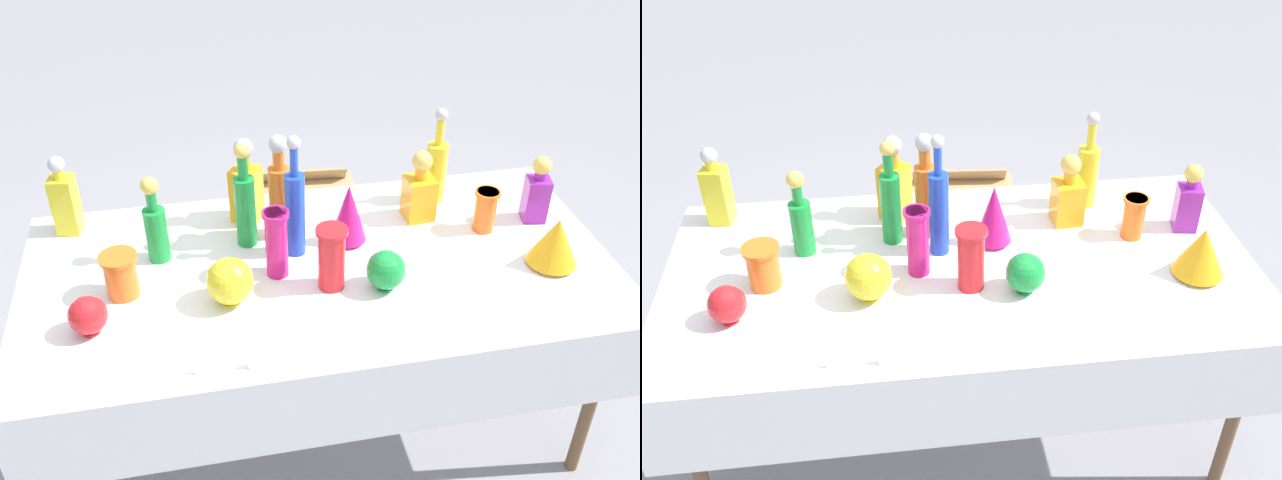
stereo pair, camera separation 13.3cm
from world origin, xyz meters
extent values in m
plane|color=gray|center=(0.00, 0.00, 0.00)|extent=(40.00, 40.00, 0.00)
cube|color=white|center=(0.00, 0.00, 0.74)|extent=(1.90, 0.95, 0.03)
cube|color=white|center=(0.00, -0.48, 0.61)|extent=(1.90, 0.01, 0.29)
cylinder|color=brown|center=(-0.85, -0.37, 0.36)|extent=(0.04, 0.04, 0.73)
cylinder|color=brown|center=(0.85, -0.37, 0.36)|extent=(0.04, 0.04, 0.73)
cylinder|color=brown|center=(-0.85, 0.37, 0.36)|extent=(0.04, 0.04, 0.73)
cylinder|color=brown|center=(0.85, 0.37, 0.36)|extent=(0.04, 0.04, 0.73)
cylinder|color=#198C38|center=(-0.21, 0.17, 0.88)|extent=(0.07, 0.07, 0.25)
cylinder|color=#198C38|center=(-0.21, 0.17, 1.05)|extent=(0.03, 0.03, 0.08)
sphere|color=gold|center=(-0.21, 0.17, 1.11)|extent=(0.05, 0.05, 0.05)
cylinder|color=#198C38|center=(-0.51, 0.14, 0.85)|extent=(0.07, 0.07, 0.19)
cylinder|color=#198C38|center=(-0.51, 0.14, 0.98)|extent=(0.03, 0.03, 0.07)
sphere|color=gold|center=(-0.51, 0.14, 1.03)|extent=(0.06, 0.06, 0.06)
cylinder|color=yellow|center=(0.49, 0.32, 0.87)|extent=(0.08, 0.08, 0.22)
cylinder|color=yellow|center=(0.49, 0.32, 1.04)|extent=(0.03, 0.03, 0.10)
sphere|color=#B2B2B7|center=(0.49, 0.32, 1.10)|extent=(0.05, 0.05, 0.05)
cylinder|color=blue|center=(-0.06, 0.09, 0.90)|extent=(0.07, 0.07, 0.29)
cylinder|color=blue|center=(-0.06, 0.09, 1.10)|extent=(0.03, 0.03, 0.10)
sphere|color=#B2B2B7|center=(-0.06, 0.09, 1.16)|extent=(0.04, 0.04, 0.04)
cylinder|color=orange|center=(-0.10, 0.20, 0.89)|extent=(0.07, 0.07, 0.26)
cylinder|color=orange|center=(-0.10, 0.20, 1.05)|extent=(0.04, 0.04, 0.07)
sphere|color=#B2B2B7|center=(-0.10, 0.20, 1.11)|extent=(0.06, 0.06, 0.06)
cube|color=orange|center=(0.40, 0.21, 0.84)|extent=(0.10, 0.10, 0.16)
cylinder|color=orange|center=(0.40, 0.21, 0.94)|extent=(0.04, 0.04, 0.05)
sphere|color=gold|center=(0.40, 0.21, 0.99)|extent=(0.07, 0.07, 0.07)
cube|color=purple|center=(0.79, 0.12, 0.84)|extent=(0.09, 0.09, 0.16)
cylinder|color=purple|center=(0.79, 0.12, 0.94)|extent=(0.04, 0.04, 0.03)
sphere|color=gold|center=(0.79, 0.12, 0.97)|extent=(0.06, 0.06, 0.06)
cube|color=orange|center=(-0.20, 0.32, 0.86)|extent=(0.13, 0.13, 0.20)
cylinder|color=orange|center=(-0.20, 0.32, 0.99)|extent=(0.04, 0.04, 0.06)
sphere|color=#B2B2B7|center=(-0.20, 0.32, 1.04)|extent=(0.07, 0.07, 0.07)
cube|color=yellow|center=(-0.80, 0.37, 0.86)|extent=(0.09, 0.09, 0.21)
cylinder|color=yellow|center=(-0.80, 0.37, 0.99)|extent=(0.04, 0.04, 0.03)
sphere|color=#B2B2B7|center=(-0.80, 0.37, 1.02)|extent=(0.06, 0.06, 0.06)
cylinder|color=orange|center=(-0.62, -0.02, 0.83)|extent=(0.10, 0.10, 0.14)
cylinder|color=orange|center=(-0.62, -0.02, 0.90)|extent=(0.12, 0.12, 0.01)
cylinder|color=orange|center=(0.59, 0.10, 0.84)|extent=(0.07, 0.07, 0.15)
cylinder|color=orange|center=(0.59, 0.10, 0.91)|extent=(0.09, 0.09, 0.01)
cylinder|color=#C61972|center=(-0.14, -0.02, 0.88)|extent=(0.07, 0.07, 0.23)
cylinder|color=#C61972|center=(-0.14, -0.02, 0.99)|extent=(0.08, 0.08, 0.01)
cylinder|color=red|center=(0.01, -0.11, 0.87)|extent=(0.08, 0.08, 0.21)
cylinder|color=red|center=(0.01, -0.11, 0.97)|extent=(0.10, 0.10, 0.01)
cylinder|color=#C61972|center=(0.12, 0.12, 0.77)|extent=(0.07, 0.07, 0.01)
cone|color=#C61972|center=(0.12, 0.12, 0.87)|extent=(0.12, 0.12, 0.20)
cylinder|color=orange|center=(0.73, -0.14, 0.77)|extent=(0.09, 0.09, 0.01)
cone|color=orange|center=(0.73, -0.14, 0.85)|extent=(0.16, 0.16, 0.16)
cylinder|color=yellow|center=(-0.30, -0.13, 0.76)|extent=(0.06, 0.06, 0.01)
sphere|color=yellow|center=(-0.30, -0.13, 0.84)|extent=(0.14, 0.14, 0.14)
cylinder|color=#198C38|center=(0.18, -0.15, 0.76)|extent=(0.06, 0.06, 0.01)
sphere|color=#198C38|center=(0.18, -0.15, 0.83)|extent=(0.12, 0.12, 0.12)
cylinder|color=red|center=(-0.70, -0.18, 0.76)|extent=(0.05, 0.05, 0.01)
sphere|color=red|center=(-0.70, -0.18, 0.82)|extent=(0.11, 0.11, 0.11)
cube|color=white|center=(-0.39, -0.41, 0.78)|extent=(0.05, 0.02, 0.04)
cube|color=white|center=(-0.26, -0.41, 0.78)|extent=(0.05, 0.02, 0.04)
cube|color=tan|center=(0.13, 1.06, 0.19)|extent=(0.53, 0.42, 0.38)
cube|color=tan|center=(0.13, 1.17, 0.42)|extent=(0.46, 0.10, 0.09)
camera|label=1|loc=(-0.36, -1.80, 2.15)|focal=40.00mm
camera|label=2|loc=(-0.23, -1.83, 2.15)|focal=40.00mm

